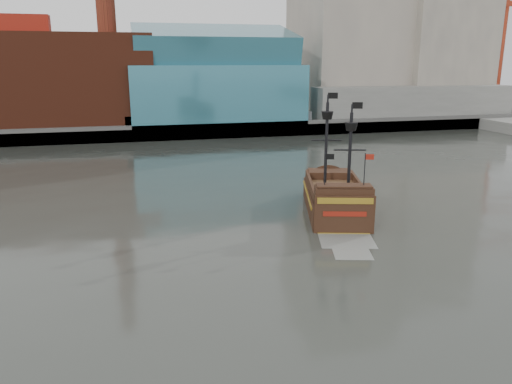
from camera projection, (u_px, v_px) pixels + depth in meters
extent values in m
plane|color=#2A2D27|center=(265.00, 339.00, 23.61)|extent=(400.00, 400.00, 0.00)
cube|color=slate|center=(153.00, 116.00, 109.47)|extent=(220.00, 60.00, 2.00)
cube|color=#4C4C49|center=(163.00, 133.00, 81.78)|extent=(220.00, 1.00, 2.60)
cube|color=maroon|center=(24.00, 81.00, 83.25)|extent=(42.00, 18.00, 15.00)
cube|color=teal|center=(215.00, 93.00, 89.76)|extent=(30.00, 16.00, 10.00)
cube|color=#A29988|center=(437.00, 19.00, 103.42)|extent=(18.00, 18.00, 38.00)
cube|color=slate|center=(414.00, 102.00, 95.73)|extent=(40.00, 6.00, 6.00)
cube|color=teal|center=(214.00, 47.00, 87.72)|extent=(28.00, 14.94, 8.78)
cube|color=slate|center=(489.00, 101.00, 118.35)|extent=(4.00, 4.00, 3.00)
cylinder|color=#A6331B|center=(497.00, 37.00, 114.64)|extent=(1.40, 1.40, 32.00)
cube|color=slate|center=(495.00, 97.00, 130.13)|extent=(4.00, 4.00, 3.00)
cylinder|color=#A6331B|center=(501.00, 51.00, 127.19)|extent=(1.40, 1.40, 26.00)
cube|color=#A6331B|center=(497.00, 1.00, 123.40)|extent=(5.00, 2.50, 2.50)
cube|color=black|center=(334.00, 205.00, 43.41)|extent=(7.56, 12.03, 2.42)
cube|color=#4D301C|center=(335.00, 190.00, 43.06)|extent=(6.80, 10.82, 0.28)
cube|color=black|center=(329.00, 175.00, 47.30)|extent=(4.42, 3.24, 0.93)
cube|color=black|center=(343.00, 197.00, 38.21)|extent=(4.66, 2.65, 1.68)
cube|color=black|center=(344.00, 219.00, 37.76)|extent=(4.45, 1.48, 3.72)
cube|color=olive|center=(345.00, 201.00, 37.25)|extent=(4.05, 1.23, 0.47)
cube|color=maroon|center=(345.00, 214.00, 37.51)|extent=(3.15, 0.97, 0.37)
cylinder|color=black|center=(326.00, 144.00, 43.47)|extent=(0.32, 0.32, 7.26)
cylinder|color=black|center=(350.00, 154.00, 40.53)|extent=(0.32, 0.32, 6.70)
cone|color=black|center=(327.00, 115.00, 42.83)|extent=(1.27, 1.27, 0.65)
cone|color=black|center=(351.00, 127.00, 39.96)|extent=(1.27, 1.27, 0.65)
cube|color=black|center=(333.00, 96.00, 42.39)|extent=(0.81, 0.26, 0.51)
cube|color=black|center=(357.00, 105.00, 39.52)|extent=(0.81, 0.26, 0.51)
cube|color=#939994|center=(347.00, 240.00, 36.53)|extent=(4.73, 4.31, 0.01)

